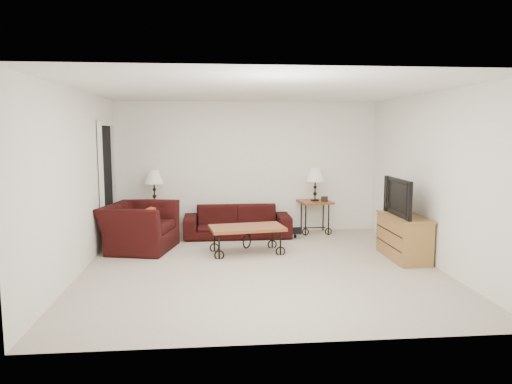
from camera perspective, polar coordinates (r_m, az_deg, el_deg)
ground at (r=6.93m, az=0.55°, el=-8.96°), size 5.00×5.00×0.00m
wall_back at (r=9.17m, az=-1.05°, el=2.97°), size 5.00×0.02×2.50m
wall_front at (r=4.23m, az=4.04°, el=-2.10°), size 5.00×0.02×2.50m
wall_left at (r=6.90m, az=-20.57°, el=1.08°), size 0.02×5.00×2.50m
wall_right at (r=7.38m, az=20.26°, el=1.47°), size 0.02×5.00×2.50m
ceiling at (r=6.68m, az=0.57°, el=12.10°), size 5.00×5.00×0.00m
doorway at (r=8.51m, az=-17.42°, el=0.74°), size 0.08×0.94×2.04m
sofa at (r=8.81m, az=-2.26°, el=-3.55°), size 1.95×0.76×0.57m
side_table_left at (r=9.03m, az=-11.98°, el=-3.28°), size 0.59×0.59×0.62m
side_table_right at (r=9.18m, az=7.03°, el=-2.98°), size 0.65×0.65×0.63m
lamp_left at (r=8.94m, az=-12.09°, el=0.61°), size 0.36×0.36×0.62m
lamp_right at (r=9.09m, az=7.09°, el=0.90°), size 0.40×0.40×0.63m
photo_frame_left at (r=8.85m, az=-13.12°, el=-1.17°), size 0.12×0.04×0.10m
photo_frame_right at (r=9.01m, az=8.20°, el=-0.84°), size 0.13×0.03×0.10m
coffee_table at (r=7.64m, az=-1.09°, el=-5.74°), size 1.24×0.79×0.44m
armchair at (r=8.05m, az=-13.78°, el=-4.09°), size 1.27×1.38×0.76m
throw_pillow at (r=7.95m, az=-12.79°, el=-3.18°), size 0.17×0.36×0.34m
tv_stand at (r=7.66m, az=17.23°, el=-5.17°), size 0.46×1.11×0.66m
television at (r=7.55m, az=17.27°, el=-0.59°), size 0.13×0.99×0.57m
backpack at (r=8.73m, az=4.72°, el=-4.28°), size 0.32×0.26×0.39m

